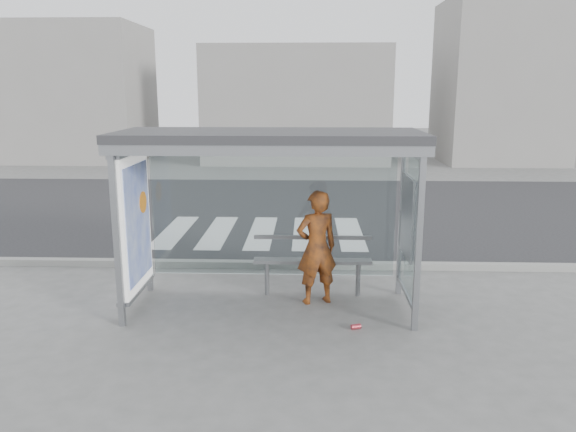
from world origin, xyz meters
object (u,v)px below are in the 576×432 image
object	(u,v)px
soda_can	(356,327)
bench	(313,261)
person	(317,247)
bus_shelter	(244,176)

from	to	relation	value
soda_can	bench	bearing A→B (deg)	114.48
bench	soda_can	bearing A→B (deg)	-65.52
person	soda_can	world-z (taller)	person
bus_shelter	soda_can	xyz separation A→B (m)	(1.58, -0.76, -1.95)
bus_shelter	person	size ratio (longest dim) A/B	2.44
bus_shelter	person	distance (m)	1.55
bus_shelter	bench	world-z (taller)	bus_shelter
bench	person	bearing A→B (deg)	-79.89
person	bench	size ratio (longest dim) A/B	0.94
person	soda_can	bearing A→B (deg)	99.30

